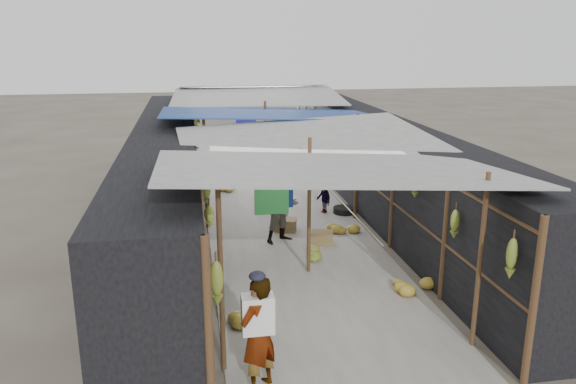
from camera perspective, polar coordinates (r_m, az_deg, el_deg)
ground at (r=8.26m, az=6.58°, el=-16.32°), size 80.00×80.00×0.00m
aisle_slab at (r=14.06m, az=-0.87°, el=-2.44°), size 3.60×16.00×0.02m
stall_left at (r=13.60m, az=-12.20°, el=1.58°), size 1.40×15.00×2.30m
stall_right at (r=14.41m, az=9.78°, el=2.49°), size 1.40×15.00×2.30m
crate_near at (r=12.96m, az=-0.28°, el=-3.38°), size 0.58×0.51×0.30m
crate_mid at (r=12.19m, az=3.48°, el=-4.68°), size 0.55×0.48×0.28m
crate_back at (r=18.74m, az=-3.86°, el=2.48°), size 0.42×0.35×0.25m
black_basin at (r=14.31m, az=5.72°, el=-1.89°), size 0.56×0.56×0.17m
vendor_elderly at (r=7.21m, az=-3.05°, el=-14.21°), size 0.67×0.64×1.54m
shopper_blue at (r=12.11m, az=-0.50°, el=-1.58°), size 0.94×0.86×1.57m
vendor_seated at (r=14.20m, az=3.63°, el=-0.48°), size 0.49×0.64×0.88m
market_canopy at (r=13.85m, az=-1.02°, el=7.47°), size 5.62×15.20×2.77m
hanging_bananas at (r=13.99m, az=-1.62°, el=4.41°), size 3.96×14.37×0.79m
floor_bananas at (r=11.97m, az=3.47°, el=-5.09°), size 3.62×8.25×0.31m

